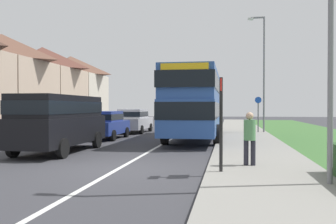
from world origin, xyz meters
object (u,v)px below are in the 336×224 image
at_px(parked_car_silver, 134,120).
at_px(double_decker_bus, 196,101).
at_px(cycle_route_sign, 258,113).
at_px(street_lamp_mid, 263,67).
at_px(pedestrian_at_stop, 250,136).
at_px(parked_van_black, 59,119).
at_px(bus_stop_sign, 221,118).
at_px(parked_car_blue, 105,124).

bearing_deg(parked_car_silver, double_decker_bus, -43.51).
relative_size(cycle_route_sign, street_lamp_mid, 0.32).
distance_m(parked_car_silver, pedestrian_at_stop, 15.87).
bearing_deg(parked_van_black, bus_stop_sign, -31.56).
xyz_separation_m(parked_van_black, street_lamp_mid, (9.00, 11.73, 3.18)).
bearing_deg(double_decker_bus, parked_car_blue, -173.63).
bearing_deg(double_decker_bus, cycle_route_sign, 53.04).
xyz_separation_m(parked_van_black, cycle_route_sign, (8.72, 11.71, 0.08)).
bearing_deg(street_lamp_mid, parked_car_silver, -176.95).
xyz_separation_m(parked_car_blue, cycle_route_sign, (8.92, 5.62, 0.55)).
height_order(double_decker_bus, cycle_route_sign, double_decker_bus).
xyz_separation_m(double_decker_bus, bus_stop_sign, (1.61, -10.68, -0.60)).
xyz_separation_m(parked_car_silver, bus_stop_sign, (6.45, -15.27, 0.62)).
bearing_deg(parked_van_black, pedestrian_at_stop, -21.30).
distance_m(parked_van_black, parked_car_blue, 6.11).
relative_size(parked_car_blue, parked_car_silver, 0.90).
xyz_separation_m(parked_car_silver, pedestrian_at_stop, (7.25, -14.12, 0.06)).
height_order(parked_car_silver, cycle_route_sign, cycle_route_sign).
bearing_deg(parked_car_silver, street_lamp_mid, 3.05).
bearing_deg(cycle_route_sign, bus_stop_sign, -97.90).
bearing_deg(bus_stop_sign, double_decker_bus, 98.60).
distance_m(double_decker_bus, pedestrian_at_stop, 9.89).
bearing_deg(bus_stop_sign, parked_car_silver, 112.91).
xyz_separation_m(pedestrian_at_stop, street_lamp_mid, (1.66, 14.59, 3.56)).
relative_size(bus_stop_sign, cycle_route_sign, 1.03).
bearing_deg(pedestrian_at_stop, double_decker_bus, 104.23).
xyz_separation_m(parked_car_silver, street_lamp_mid, (8.92, 0.47, 3.62)).
distance_m(pedestrian_at_stop, bus_stop_sign, 1.51).
height_order(parked_car_silver, bus_stop_sign, bus_stop_sign).
bearing_deg(double_decker_bus, pedestrian_at_stop, -75.77).
height_order(double_decker_bus, bus_stop_sign, double_decker_bus).
bearing_deg(cycle_route_sign, street_lamp_mid, 4.77).
height_order(parked_van_black, pedestrian_at_stop, parked_van_black).
relative_size(double_decker_bus, parked_car_silver, 2.42).
distance_m(parked_van_black, parked_car_silver, 11.27).
height_order(parked_car_silver, street_lamp_mid, street_lamp_mid).
relative_size(parked_car_silver, pedestrian_at_stop, 2.72).
height_order(parked_car_silver, pedestrian_at_stop, pedestrian_at_stop).
bearing_deg(bus_stop_sign, parked_van_black, 148.44).
relative_size(double_decker_bus, pedestrian_at_stop, 6.58).
height_order(parked_van_black, bus_stop_sign, bus_stop_sign).
relative_size(parked_van_black, street_lamp_mid, 0.68).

